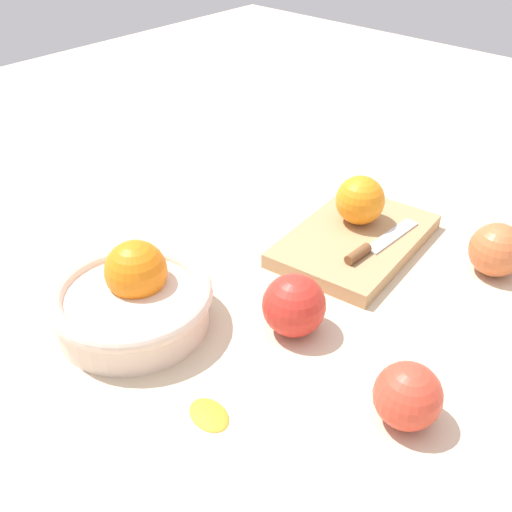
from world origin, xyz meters
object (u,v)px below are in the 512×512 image
object	(u,v)px
knife	(374,247)
apple_mid_left	(294,305)
bowl	(133,299)
orange_on_board	(360,200)
apple_front_left	(408,396)
cutting_board	(355,240)
apple_front_right	(497,250)

from	to	relation	value
knife	apple_mid_left	world-z (taller)	apple_mid_left
bowl	orange_on_board	size ratio (longest dim) A/B	2.74
bowl	orange_on_board	world-z (taller)	bowl
bowl	apple_front_left	xyz separation A→B (m)	(0.09, -0.32, -0.00)
orange_on_board	apple_mid_left	xyz separation A→B (m)	(-0.23, -0.07, -0.02)
cutting_board	apple_front_left	size ratio (longest dim) A/B	3.51
bowl	orange_on_board	bearing A→B (deg)	-13.34
cutting_board	apple_front_left	world-z (taller)	apple_front_left
orange_on_board	apple_mid_left	bearing A→B (deg)	-163.67
orange_on_board	cutting_board	bearing A→B (deg)	-150.20
apple_front_right	orange_on_board	bearing A→B (deg)	102.19
bowl	apple_mid_left	size ratio (longest dim) A/B	2.58
apple_front_right	apple_mid_left	xyz separation A→B (m)	(-0.28, 0.12, 0.00)
orange_on_board	apple_front_left	bearing A→B (deg)	-137.78
cutting_board	knife	size ratio (longest dim) A/B	1.57
bowl	cutting_board	size ratio (longest dim) A/B	0.80
bowl	orange_on_board	distance (m)	0.36
cutting_board	apple_front_left	distance (m)	0.32
apple_front_right	apple_front_left	bearing A→B (deg)	-171.13
apple_front_left	apple_front_right	world-z (taller)	apple_front_right
cutting_board	knife	distance (m)	0.05
orange_on_board	apple_mid_left	world-z (taller)	orange_on_board
orange_on_board	apple_front_right	world-z (taller)	orange_on_board
bowl	apple_mid_left	bearing A→B (deg)	-51.93
cutting_board	bowl	bearing A→B (deg)	162.44
orange_on_board	apple_front_right	distance (m)	0.20
orange_on_board	apple_front_right	xyz separation A→B (m)	(0.04, -0.19, -0.02)
bowl	knife	bearing A→B (deg)	-25.15
bowl	apple_front_right	bearing A→B (deg)	-35.04
apple_front_left	apple_front_right	bearing A→B (deg)	8.87
orange_on_board	apple_front_left	xyz separation A→B (m)	(-0.27, -0.24, -0.02)
knife	apple_mid_left	size ratio (longest dim) A/B	2.04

